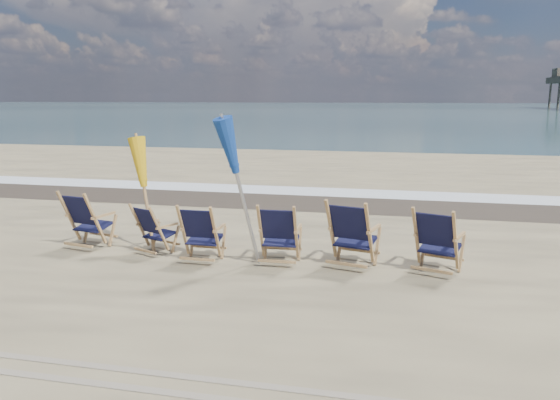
% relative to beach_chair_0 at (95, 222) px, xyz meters
% --- Properties ---
extents(ocean, '(400.00, 400.00, 0.00)m').
position_rel_beach_chair_0_xyz_m(ocean, '(3.08, 126.50, -0.52)').
color(ocean, '#3D5F65').
rests_on(ocean, ground).
extents(surf_foam, '(200.00, 1.40, 0.01)m').
position_rel_beach_chair_0_xyz_m(surf_foam, '(3.08, 6.80, -0.52)').
color(surf_foam, silver).
rests_on(surf_foam, ground).
extents(wet_sand_strip, '(200.00, 2.60, 0.00)m').
position_rel_beach_chair_0_xyz_m(wet_sand_strip, '(3.08, 5.30, -0.52)').
color(wet_sand_strip, '#42362A').
rests_on(wet_sand_strip, ground).
extents(beach_chair_0, '(0.81, 0.87, 1.05)m').
position_rel_beach_chair_0_xyz_m(beach_chair_0, '(0.00, 0.00, 0.00)').
color(beach_chair_0, black).
rests_on(beach_chair_0, ground).
extents(beach_chair_1, '(0.77, 0.80, 0.88)m').
position_rel_beach_chair_0_xyz_m(beach_chair_1, '(1.22, -0.08, -0.08)').
color(beach_chair_1, black).
rests_on(beach_chair_1, ground).
extents(beach_chair_2, '(0.63, 0.70, 0.97)m').
position_rel_beach_chair_0_xyz_m(beach_chair_2, '(2.25, -0.25, -0.04)').
color(beach_chair_2, black).
rests_on(beach_chair_2, ground).
extents(beach_chair_3, '(0.67, 0.74, 1.00)m').
position_rel_beach_chair_0_xyz_m(beach_chair_3, '(3.51, -0.08, -0.02)').
color(beach_chair_3, black).
rests_on(beach_chair_3, ground).
extents(beach_chair_4, '(0.88, 0.94, 1.11)m').
position_rel_beach_chair_0_xyz_m(beach_chair_4, '(4.64, -0.09, 0.03)').
color(beach_chair_4, black).
rests_on(beach_chair_4, ground).
extents(beach_chair_5, '(0.88, 0.93, 1.04)m').
position_rel_beach_chair_0_xyz_m(beach_chair_5, '(5.89, -0.13, -0.00)').
color(beach_chair_5, black).
rests_on(beach_chair_5, ground).
extents(umbrella_yellow, '(0.30, 0.30, 1.96)m').
position_rel_beach_chair_0_xyz_m(umbrella_yellow, '(0.83, 0.26, 0.92)').
color(umbrella_yellow, '#B1854F').
rests_on(umbrella_yellow, ground).
extents(umbrella_blue, '(0.30, 0.30, 2.39)m').
position_rel_beach_chair_0_xyz_m(umbrella_blue, '(2.73, -0.29, 1.33)').
color(umbrella_blue, '#A5A5AD').
rests_on(umbrella_blue, ground).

